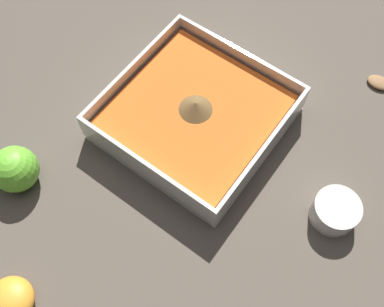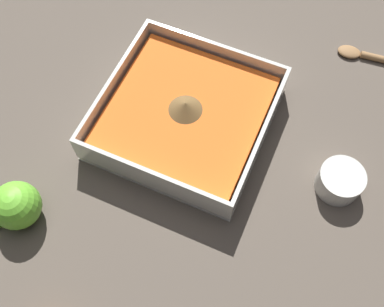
# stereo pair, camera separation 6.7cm
# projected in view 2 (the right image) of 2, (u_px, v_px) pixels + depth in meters

# --- Properties ---
(ground_plane) EXTENTS (4.00, 4.00, 0.00)m
(ground_plane) POSITION_uv_depth(u_px,v_px,m) (179.00, 126.00, 0.72)
(ground_plane) COLOR brown
(square_dish) EXTENTS (0.25, 0.25, 0.06)m
(square_dish) POSITION_uv_depth(u_px,v_px,m) (186.00, 116.00, 0.71)
(square_dish) COLOR silver
(square_dish) RESTS_ON ground_plane
(spice_bowl) EXTENTS (0.07, 0.07, 0.04)m
(spice_bowl) POSITION_uv_depth(u_px,v_px,m) (340.00, 179.00, 0.66)
(spice_bowl) COLOR silver
(spice_bowl) RESTS_ON ground_plane
(lemon_squeezer) EXTENTS (0.17, 0.18, 0.07)m
(lemon_squeezer) POSITION_uv_depth(u_px,v_px,m) (2.00, 212.00, 0.63)
(lemon_squeezer) COLOR #6BC633
(lemon_squeezer) RESTS_ON ground_plane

